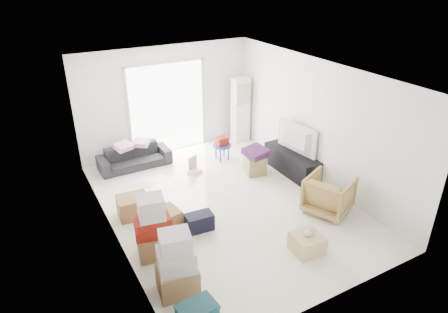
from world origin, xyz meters
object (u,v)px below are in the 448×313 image
Objects in this scene: tv_console at (291,162)px; armchair at (329,193)px; ac_tower at (240,110)px; wood_crate at (307,243)px; kids_table at (222,144)px; sofa at (134,154)px; television at (293,149)px; ottoman at (255,165)px.

armchair is at bearing -102.70° from tv_console.
tv_console is (0.05, -2.24, -0.61)m from ac_tower.
armchair is at bearing 33.58° from wood_crate.
ac_tower is 2.94× the size of kids_table.
ac_tower is 3.62× the size of wood_crate.
wood_crate is at bearing 99.81° from armchair.
sofa is at bearing 161.36° from kids_table.
armchair is (2.73, -3.73, 0.09)m from sofa.
tv_console is at bearing -36.47° from armchair.
television is 1.95× the size of kids_table.
armchair is (-0.37, -1.64, -0.18)m from television.
television is (0.05, -2.24, -0.27)m from ac_tower.
ottoman is (-0.75, 0.38, -0.38)m from television.
kids_table is at bearing -10.81° from armchair.
tv_console is 0.34m from television.
television is at bearing -52.64° from kids_table.
sofa is 2.04× the size of armchair.
wood_crate is (-1.52, -2.40, -0.10)m from tv_console.
armchair reaches higher than tv_console.
tv_console is at bearing -34.37° from sofa.
tv_console is 1.69m from armchair.
sofa is (-3.10, 2.09, -0.27)m from television.
ac_tower is 3.10m from sofa.
ac_tower is 3.92m from armchair.
ac_tower is 4.92m from wood_crate.
wood_crate is at bearing -71.01° from sofa.
sofa reaches higher than wood_crate.
sofa is 3.90× the size of ottoman.
ac_tower is at bearing 91.28° from tv_console.
ac_tower is at bearing 69.26° from ottoman.
sofa is (-3.10, 2.09, 0.07)m from tv_console.
ottoman is at bearing -13.06° from armchair.
television reaches higher than sofa.
tv_console is at bearing -88.72° from ac_tower.
sofa is at bearing 146.06° from tv_console.
television is at bearing -36.47° from armchair.
ottoman is (-0.75, 0.38, -0.04)m from tv_console.
television is 3.74m from sofa.
ac_tower is 1.03× the size of sofa.
ottoman reaches higher than wood_crate.
tv_console is at bearing -52.64° from kids_table.
television reaches higher than tv_console.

